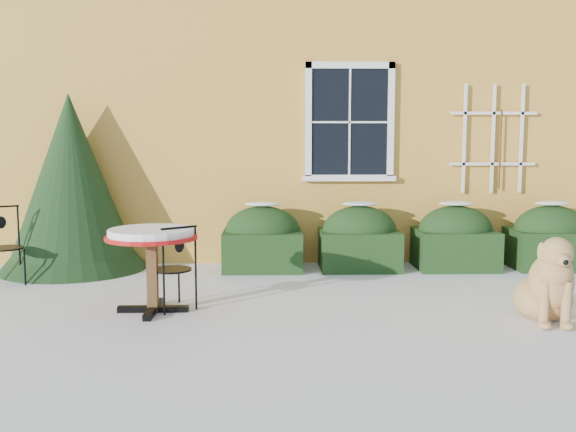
{
  "coord_description": "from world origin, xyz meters",
  "views": [
    {
      "loc": [
        -0.18,
        -5.94,
        1.7
      ],
      "look_at": [
        0.0,
        1.0,
        0.9
      ],
      "focal_mm": 40.0,
      "sensor_mm": 36.0,
      "label": 1
    }
  ],
  "objects_px": {
    "bistro_table": "(152,243)",
    "patio_chair_near": "(173,267)",
    "evergreen_shrub": "(72,199)",
    "dog": "(548,286)",
    "patio_chair_far": "(4,245)"
  },
  "relations": [
    {
      "from": "bistro_table",
      "to": "patio_chair_near",
      "type": "xyz_separation_m",
      "value": [
        0.19,
        0.1,
        -0.27
      ]
    },
    {
      "from": "evergreen_shrub",
      "to": "bistro_table",
      "type": "height_order",
      "value": "evergreen_shrub"
    },
    {
      "from": "dog",
      "to": "bistro_table",
      "type": "bearing_deg",
      "value": 178.6
    },
    {
      "from": "evergreen_shrub",
      "to": "dog",
      "type": "relative_size",
      "value": 2.47
    },
    {
      "from": "patio_chair_far",
      "to": "bistro_table",
      "type": "bearing_deg",
      "value": -62.97
    },
    {
      "from": "bistro_table",
      "to": "patio_chair_near",
      "type": "distance_m",
      "value": 0.35
    },
    {
      "from": "patio_chair_near",
      "to": "dog",
      "type": "bearing_deg",
      "value": 134.38
    },
    {
      "from": "patio_chair_far",
      "to": "dog",
      "type": "relative_size",
      "value": 0.98
    },
    {
      "from": "patio_chair_near",
      "to": "dog",
      "type": "height_order",
      "value": "patio_chair_near"
    },
    {
      "from": "bistro_table",
      "to": "dog",
      "type": "relative_size",
      "value": 0.96
    },
    {
      "from": "bistro_table",
      "to": "evergreen_shrub",
      "type": "bearing_deg",
      "value": 123.02
    },
    {
      "from": "bistro_table",
      "to": "patio_chair_near",
      "type": "height_order",
      "value": "patio_chair_near"
    },
    {
      "from": "patio_chair_far",
      "to": "evergreen_shrub",
      "type": "bearing_deg",
      "value": 28.29
    },
    {
      "from": "patio_chair_far",
      "to": "dog",
      "type": "distance_m",
      "value": 6.13
    },
    {
      "from": "bistro_table",
      "to": "patio_chair_far",
      "type": "xyz_separation_m",
      "value": [
        -2.04,
        1.38,
        -0.24
      ]
    }
  ]
}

